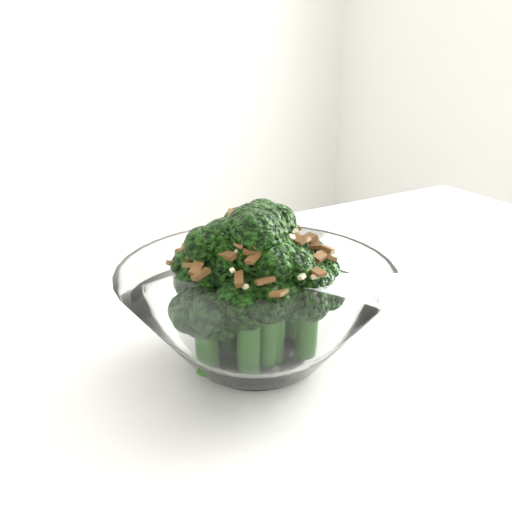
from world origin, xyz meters
TOP-DOWN VIEW (x-y plane):
  - broccoli_dish at (0.17, -0.05)m, footprint 0.21×0.21m

SIDE VIEW (x-z plane):
  - broccoli_dish at x=0.17m, z-range 0.74..0.87m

